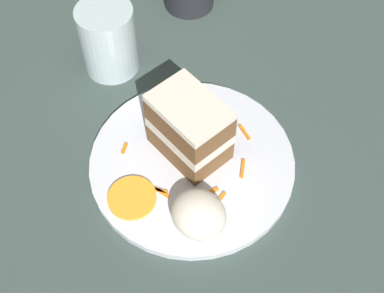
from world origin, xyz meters
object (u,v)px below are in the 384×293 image
Objects in this scene: cream_dollop at (199,214)px; drinking_glass at (111,42)px; orange_garnish at (132,198)px; plate at (192,163)px; cake_slice at (189,128)px.

drinking_glass is (0.28, -0.10, 0.01)m from cream_dollop.
cream_dollop is 1.13× the size of orange_garnish.
drinking_glass is at bearing -11.31° from plate.
cake_slice is 0.94× the size of drinking_glass.
cake_slice is (0.02, -0.01, 0.05)m from plate.
plate is 3.89× the size of cream_dollop.
drinking_glass reaches higher than cake_slice.
cream_dollop reaches higher than plate.
cake_slice is 0.11m from cream_dollop.
orange_garnish is 0.24m from drinking_glass.
cream_dollop is 0.29m from drinking_glass.
orange_garnish is at bearing 83.14° from plate.
orange_garnish reaches higher than plate.
cake_slice is at bearing -87.48° from orange_garnish.
plate is 2.53× the size of drinking_glass.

